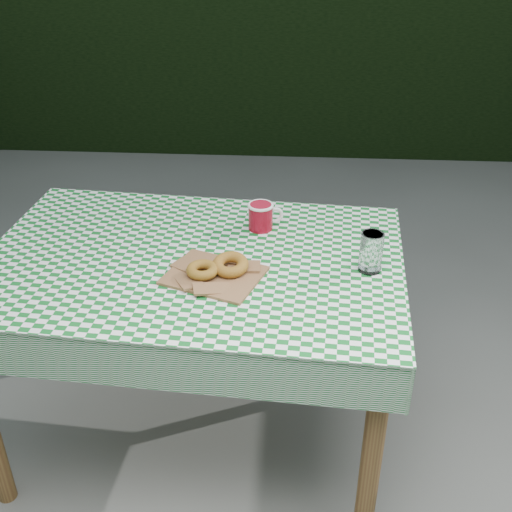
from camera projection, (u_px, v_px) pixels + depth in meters
The scene contains 9 objects.
ground at pixel (240, 448), 2.30m from camera, with size 60.00×60.00×0.00m, color #555550.
hedge_north at pixel (276, 21), 4.59m from camera, with size 7.00×0.70×1.80m, color black.
table at pixel (198, 353), 2.17m from camera, with size 1.28×0.86×0.75m, color brown.
tablecloth at pixel (192, 258), 1.98m from camera, with size 1.30×0.88×0.01m, color #0E5D1F.
paper_bag at pixel (214, 275), 1.88m from camera, with size 0.27×0.21×0.01m, color olive.
bagel_front at pixel (202, 270), 1.86m from camera, with size 0.10×0.10×0.03m, color #8D601D.
bagel_back at pixel (230, 265), 1.88m from camera, with size 0.11×0.11×0.03m, color #A17121.
coffee_mug at pixel (261, 217), 2.12m from camera, with size 0.16×0.16×0.09m, color maroon, non-canonical shape.
drinking_glass at pixel (371, 252), 1.89m from camera, with size 0.07×0.07×0.12m, color white.
Camera 1 is at (0.16, -1.62, 1.76)m, focal length 44.63 mm.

